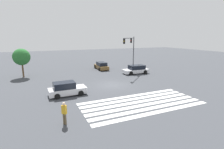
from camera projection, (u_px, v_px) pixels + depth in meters
The scene contains 8 objects.
ground_plane at pixel (112, 85), 24.71m from camera, with size 132.81×132.81×0.00m, color #3D3F44.
crosswalk_markings at pixel (142, 103), 17.98m from camera, with size 12.43×5.35×0.01m.
traffic_signal_mast at pixel (131, 47), 32.79m from camera, with size 4.96×4.96×6.67m.
car_1 at pixel (67, 89), 20.32m from camera, with size 4.32×2.17×1.59m.
car_2 at pixel (136, 69), 32.22m from camera, with size 4.80×2.35×1.55m.
car_3 at pixel (101, 66), 36.27m from camera, with size 2.11×4.79×1.53m.
pedestrian at pixel (64, 112), 13.48m from camera, with size 0.41×0.40×1.82m.
tree_corner_a at pixel (21, 57), 28.80m from camera, with size 2.75×2.75×4.79m.
Camera 1 is at (-9.70, -21.75, 6.77)m, focal length 28.00 mm.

